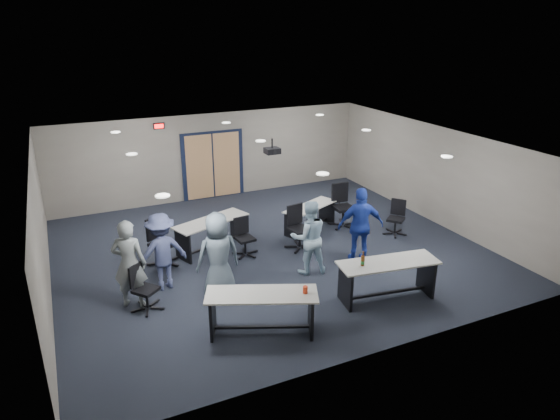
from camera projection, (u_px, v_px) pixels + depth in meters
name	position (u px, v px, depth m)	size (l,w,h in m)	color
floor	(270.00, 251.00, 12.39)	(10.00, 10.00, 0.00)	black
back_wall	(212.00, 156.00, 15.73)	(10.00, 0.04, 2.70)	gray
front_wall	(381.00, 284.00, 8.10)	(10.00, 0.04, 2.70)	gray
left_wall	(40.00, 235.00, 9.95)	(0.04, 9.00, 2.70)	gray
right_wall	(434.00, 174.00, 13.88)	(0.04, 9.00, 2.70)	gray
ceiling	(269.00, 144.00, 11.43)	(10.00, 9.00, 0.04)	silver
double_door	(213.00, 166.00, 15.81)	(2.00, 0.07, 2.20)	black
exit_sign	(159.00, 126.00, 14.67)	(0.32, 0.07, 0.18)	black
ceiling_projector	(272.00, 151.00, 12.08)	(0.35, 0.32, 0.37)	black
ceiling_can_lights	(265.00, 143.00, 11.66)	(6.24, 5.74, 0.02)	silver
table_front_left	(262.00, 306.00, 8.95)	(2.10, 1.41, 0.94)	#A9A8A0
table_front_right	(387.00, 273.00, 10.07)	(2.12, 0.99, 1.14)	#A9A8A0
table_back_left	(212.00, 230.00, 12.27)	(2.03, 1.28, 0.78)	#A9A8A0
table_back_right	(310.00, 214.00, 13.46)	(1.79, 1.21, 0.69)	#A9A8A0
chair_back_a	(162.00, 243.00, 11.49)	(0.71, 0.71, 1.13)	black
chair_back_b	(245.00, 237.00, 12.00)	(0.59, 0.59, 0.94)	black
chair_back_c	(300.00, 228.00, 12.33)	(0.69, 0.69, 1.10)	black
chair_back_d	(344.00, 206.00, 13.66)	(0.75, 0.75, 1.19)	black
chair_loose_left	(146.00, 288.00, 9.71)	(0.59, 0.59, 0.95)	black
chair_loose_right	(396.00, 218.00, 13.18)	(0.59, 0.59, 0.93)	black
person_gray	(129.00, 264.00, 9.71)	(0.67, 0.44, 1.83)	gray
person_plaid	(218.00, 256.00, 10.04)	(0.89, 0.58, 1.83)	slate
person_lightblue	(309.00, 237.00, 11.05)	(0.83, 0.65, 1.71)	#B2D5EB
person_navy	(361.00, 226.00, 11.53)	(1.07, 0.44, 1.82)	#1D35A0
person_back	(162.00, 252.00, 10.40)	(1.09, 0.62, 1.68)	#424B78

